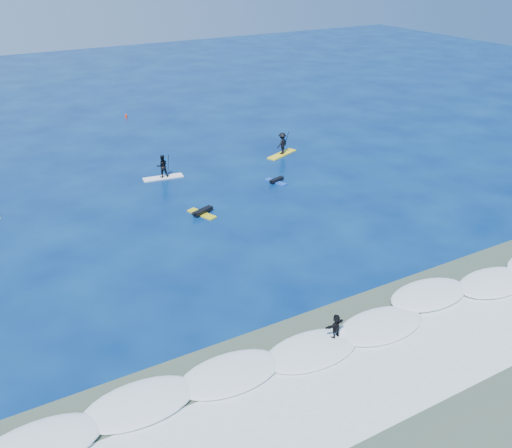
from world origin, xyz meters
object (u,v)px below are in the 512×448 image
prone_paddler_near (202,212)px  wave_surfer (336,328)px  prone_paddler_far (276,181)px  marker_buoy (126,116)px  sup_paddler_center (162,168)px  sup_paddler_right (282,145)px

prone_paddler_near → wave_surfer: (-0.57, -15.93, 0.60)m
prone_paddler_far → marker_buoy: (-4.26, 23.71, 0.11)m
sup_paddler_center → wave_surfer: 23.74m
sup_paddler_right → marker_buoy: sup_paddler_right is taller
wave_surfer → marker_buoy: size_ratio=3.27×
prone_paddler_far → marker_buoy: 24.09m
prone_paddler_near → prone_paddler_far: bearing=-91.6°
marker_buoy → prone_paddler_near: bearing=-97.2°
sup_paddler_right → marker_buoy: 20.13m
marker_buoy → wave_surfer: bearing=-95.3°
sup_paddler_right → prone_paddler_near: bearing=-168.0°
sup_paddler_center → marker_buoy: bearing=88.6°
sup_paddler_center → sup_paddler_right: sup_paddler_right is taller
prone_paddler_near → prone_paddler_far: 7.97m
prone_paddler_near → wave_surfer: 15.95m
sup_paddler_center → wave_surfer: size_ratio=1.74×
wave_surfer → sup_paddler_right: bearing=54.2°
prone_paddler_far → wave_surfer: 20.11m
marker_buoy → prone_paddler_far: bearing=-79.8°
sup_paddler_center → sup_paddler_right: size_ratio=0.96×
prone_paddler_far → marker_buoy: bearing=-6.3°
sup_paddler_center → prone_paddler_far: bearing=-27.9°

